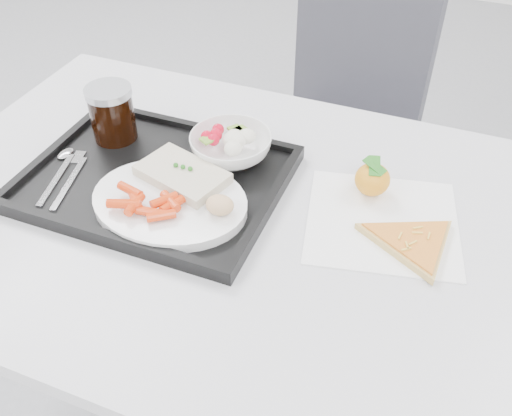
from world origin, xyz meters
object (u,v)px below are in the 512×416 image
Objects in this scene: pizza_slice at (413,242)px; cola_glass at (112,112)px; table at (240,238)px; salad_bowl at (231,146)px; tray at (156,180)px; tangerine at (372,179)px; chair at (345,115)px; dinner_plate at (170,202)px.

cola_glass is at bearing 172.85° from pizza_slice.
table is 7.89× the size of salad_bowl.
salad_bowl reaches higher than tray.
tangerine is at bearing 131.97° from pizza_slice.
pizza_slice is at bearing -68.34° from chair.
chair is at bearing 80.46° from dinner_plate.
pizza_slice is at bearing 10.00° from dinner_plate.
table is 5.97× the size of pizza_slice.
dinner_plate is 0.35m from tangerine.
tangerine is (0.18, -0.58, 0.25)m from chair.
cola_glass is 0.54× the size of pizza_slice.
chair is 0.75m from tray.
tray reaches higher than pizza_slice.
tray is at bearing -105.29° from chair.
tangerine is (0.27, 0.01, -0.00)m from salad_bowl.
tray is 2.96× the size of salad_bowl.
cola_glass reaches higher than tangerine.
chair is 3.44× the size of dinner_plate.
table is at bearing -4.14° from tray.
table is at bearing -91.62° from chair.
pizza_slice is at bearing -7.15° from cola_glass.
salad_bowl is (0.04, 0.17, 0.01)m from dinner_plate.
salad_bowl is (0.10, 0.11, 0.03)m from tray.
tray is 0.39m from tangerine.
dinner_plate is 2.50× the size of cola_glass.
pizza_slice is at bearing 4.32° from table.
cola_glass is at bearing -176.80° from tangerine.
cola_glass is (-0.32, -0.61, 0.28)m from chair.
tangerine is at bearing 29.52° from dinner_plate.
tangerine reaches higher than dinner_plate.
dinner_plate is 3.77× the size of tangerine.
chair is 6.11× the size of salad_bowl.
chair is 2.07× the size of tray.
tangerine is at bearing 3.20° from cola_glass.
tray is 2.24× the size of pizza_slice.
pizza_slice is (0.36, -0.10, -0.03)m from salad_bowl.
chair reaches higher than tray.
table is 0.19m from tray.
cola_glass is at bearing -118.02° from chair.
cola_glass is 0.51m from tangerine.
tray is (-0.17, 0.01, 0.08)m from table.
salad_bowl reaches higher than table.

